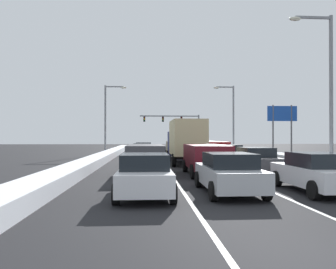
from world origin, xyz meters
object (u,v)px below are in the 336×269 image
at_px(suv_tan_center_lane_fourth, 177,148).
at_px(sedan_black_center_lane_fifth, 173,148).
at_px(suv_red_right_lane_fourth, 215,148).
at_px(suv_charcoal_left_lane_second, 145,157).
at_px(suv_green_right_lane_fifth, 204,146).
at_px(sedan_silver_center_lane_nearest, 228,173).
at_px(sedan_gray_left_lane_third, 144,155).
at_px(box_truck_center_lane_third, 186,140).
at_px(street_lamp_left_mid, 108,113).
at_px(sedan_gray_right_lane_third, 228,154).
at_px(sedan_green_left_lane_fifth, 144,149).
at_px(traffic_light_gantry, 178,123).
at_px(suv_maroon_center_lane_second, 206,157).
at_px(sedan_charcoal_right_lane_second, 255,160).
at_px(sedan_red_left_lane_fourth, 142,151).
at_px(roadside_sign_right, 282,119).
at_px(street_lamp_right_mid, 231,113).
at_px(sedan_white_left_lane_nearest, 145,175).
at_px(street_lamp_right_near, 326,80).
at_px(sedan_white_right_lane_nearest, 316,172).

relative_size(suv_tan_center_lane_fourth, sedan_black_center_lane_fifth, 1.09).
bearing_deg(suv_red_right_lane_fourth, suv_charcoal_left_lane_second, -116.47).
xyz_separation_m(suv_green_right_lane_fifth, suv_tan_center_lane_fourth, (-3.58, -4.58, 0.00)).
height_order(sedan_silver_center_lane_nearest, sedan_black_center_lane_fifth, same).
relative_size(sedan_black_center_lane_fifth, sedan_gray_left_lane_third, 1.00).
relative_size(box_truck_center_lane_third, suv_tan_center_lane_fourth, 1.47).
bearing_deg(street_lamp_left_mid, sedan_gray_right_lane_third, -53.92).
bearing_deg(sedan_green_left_lane_fifth, traffic_light_gantry, 75.28).
bearing_deg(suv_red_right_lane_fourth, traffic_light_gantry, 91.51).
xyz_separation_m(sedan_gray_right_lane_third, box_truck_center_lane_third, (-3.29, 0.26, 1.14)).
bearing_deg(sedan_gray_left_lane_third, traffic_light_gantry, 80.45).
relative_size(suv_maroon_center_lane_second, box_truck_center_lane_third, 0.68).
bearing_deg(sedan_green_left_lane_fifth, suv_tan_center_lane_fourth, -47.94).
bearing_deg(suv_tan_center_lane_fourth, sedan_black_center_lane_fifth, 88.64).
relative_size(sedan_charcoal_right_lane_second, suv_maroon_center_lane_second, 0.92).
height_order(suv_green_right_lane_fifth, box_truck_center_lane_third, box_truck_center_lane_third).
distance_m(box_truck_center_lane_third, sedan_red_left_lane_fourth, 6.81).
relative_size(sedan_red_left_lane_fourth, roadside_sign_right, 0.82).
relative_size(sedan_gray_left_lane_third, street_lamp_right_mid, 0.53).
bearing_deg(traffic_light_gantry, sedan_white_left_lane_nearest, -96.95).
xyz_separation_m(suv_red_right_lane_fourth, sedan_gray_left_lane_third, (-6.82, -7.23, -0.25)).
bearing_deg(sedan_red_left_lane_fourth, suv_maroon_center_lane_second, -74.72).
bearing_deg(sedan_charcoal_right_lane_second, sedan_red_left_lane_fourth, 117.49).
distance_m(sedan_charcoal_right_lane_second, street_lamp_right_near, 6.51).
relative_size(suv_green_right_lane_fifth, suv_charcoal_left_lane_second, 1.00).
bearing_deg(traffic_light_gantry, sedan_white_right_lane_nearest, -89.32).
distance_m(box_truck_center_lane_third, sedan_black_center_lane_fifth, 13.99).
xyz_separation_m(sedan_charcoal_right_lane_second, sedan_green_left_lane_fifth, (-6.54, 18.42, 0.00)).
height_order(sedan_charcoal_right_lane_second, sedan_gray_left_lane_third, same).
relative_size(sedan_red_left_lane_fourth, traffic_light_gantry, 0.41).
bearing_deg(sedan_gray_right_lane_third, sedan_silver_center_lane_nearest, -104.05).
distance_m(sedan_charcoal_right_lane_second, sedan_green_left_lane_fifth, 19.55).
xyz_separation_m(sedan_white_left_lane_nearest, sedan_green_left_lane_fifth, (-0.21, 25.33, 0.00)).
xyz_separation_m(sedan_gray_right_lane_third, sedan_black_center_lane_fifth, (-3.09, 14.21, 0.00)).
bearing_deg(sedan_white_left_lane_nearest, sedan_red_left_lane_fourth, 90.87).
distance_m(sedan_white_right_lane_nearest, sedan_black_center_lane_fifth, 27.65).
xyz_separation_m(sedan_silver_center_lane_nearest, roadside_sign_right, (11.36, 22.06, 3.25)).
distance_m(sedan_white_right_lane_nearest, suv_tan_center_lane_fourth, 21.46).
xyz_separation_m(suv_green_right_lane_fifth, suv_charcoal_left_lane_second, (-6.76, -19.64, 0.00)).
height_order(suv_maroon_center_lane_second, traffic_light_gantry, traffic_light_gantry).
xyz_separation_m(suv_tan_center_lane_fourth, traffic_light_gantry, (2.74, 27.19, 3.72)).
xyz_separation_m(sedan_black_center_lane_fifth, roadside_sign_right, (11.14, -5.39, 3.25)).
xyz_separation_m(sedan_gray_right_lane_third, suv_charcoal_left_lane_second, (-6.43, -7.11, 0.25)).
height_order(box_truck_center_lane_third, roadside_sign_right, roadside_sign_right).
height_order(sedan_charcoal_right_lane_second, sedan_gray_right_lane_third, same).
xyz_separation_m(sedan_silver_center_lane_nearest, traffic_light_gantry, (2.82, 48.37, 3.97)).
xyz_separation_m(box_truck_center_lane_third, street_lamp_right_mid, (7.59, 15.50, 3.20)).
height_order(sedan_gray_right_lane_third, sedan_white_left_lane_nearest, same).
xyz_separation_m(suv_maroon_center_lane_second, street_lamp_right_near, (7.40, 0.94, 4.50)).
bearing_deg(sedan_black_center_lane_fifth, box_truck_center_lane_third, -90.81).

